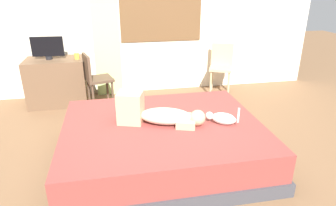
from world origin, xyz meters
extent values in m
plane|color=brown|center=(0.00, 0.00, 0.00)|extent=(16.00, 16.00, 0.00)
cube|color=beige|center=(0.00, 2.45, 1.45)|extent=(6.40, 0.12, 2.90)
cube|color=brown|center=(0.42, 2.38, 1.54)|extent=(1.39, 0.02, 1.28)
cube|color=white|center=(0.42, 2.38, 1.54)|extent=(1.31, 0.02, 1.20)
cube|color=#38383D|center=(0.04, 0.11, 0.07)|extent=(2.18, 1.76, 0.14)
cube|color=brown|center=(0.04, 0.11, 0.29)|extent=(2.12, 1.71, 0.30)
ellipsoid|color=#CCB299|center=(0.07, 0.10, 0.53)|extent=(0.61, 0.42, 0.17)
sphere|color=tan|center=(0.40, 0.00, 0.53)|extent=(0.17, 0.17, 0.17)
cube|color=tan|center=(-0.29, 0.22, 0.61)|extent=(0.32, 0.31, 0.34)
cube|color=tan|center=(0.28, 0.04, 0.48)|extent=(0.28, 0.33, 0.08)
ellipsoid|color=silver|center=(0.68, -0.03, 0.51)|extent=(0.28, 0.23, 0.13)
sphere|color=silver|center=(0.55, 0.05, 0.52)|extent=(0.08, 0.08, 0.08)
cylinder|color=silver|center=(0.80, -0.11, 0.57)|extent=(0.03, 0.03, 0.16)
cube|color=brown|center=(-1.33, 2.05, 0.37)|extent=(0.90, 0.56, 0.74)
cylinder|color=black|center=(-1.40, 2.05, 0.77)|extent=(0.10, 0.10, 0.05)
cube|color=black|center=(-1.40, 2.05, 0.94)|extent=(0.48, 0.07, 0.30)
cylinder|color=gold|center=(-0.98, 1.99, 0.79)|extent=(0.08, 0.08, 0.09)
cylinder|color=#4C3828|center=(-0.56, 1.96, 0.22)|extent=(0.04, 0.04, 0.44)
cylinder|color=#4C3828|center=(-0.48, 1.67, 0.22)|extent=(0.04, 0.04, 0.44)
cylinder|color=#4C3828|center=(-0.85, 1.88, 0.22)|extent=(0.04, 0.04, 0.44)
cylinder|color=#4C3828|center=(-0.77, 1.59, 0.22)|extent=(0.04, 0.04, 0.44)
cube|color=#4C3828|center=(-0.66, 1.77, 0.46)|extent=(0.47, 0.47, 0.04)
cube|color=#4C3828|center=(-0.83, 1.73, 0.67)|extent=(0.14, 0.38, 0.38)
cylinder|color=tan|center=(1.48, 1.79, 0.22)|extent=(0.04, 0.04, 0.44)
cylinder|color=tan|center=(1.20, 1.91, 0.22)|extent=(0.04, 0.04, 0.44)
cylinder|color=tan|center=(1.60, 2.07, 0.22)|extent=(0.04, 0.04, 0.44)
cylinder|color=tan|center=(1.32, 2.19, 0.22)|extent=(0.04, 0.04, 0.44)
cube|color=tan|center=(1.40, 1.99, 0.46)|extent=(0.50, 0.50, 0.04)
cube|color=tan|center=(1.47, 2.15, 0.67)|extent=(0.36, 0.19, 0.38)
cube|color=#ADCC75|center=(-0.51, 2.33, 1.20)|extent=(0.44, 0.06, 2.41)
camera|label=1|loc=(-0.45, -2.72, 1.88)|focal=31.69mm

